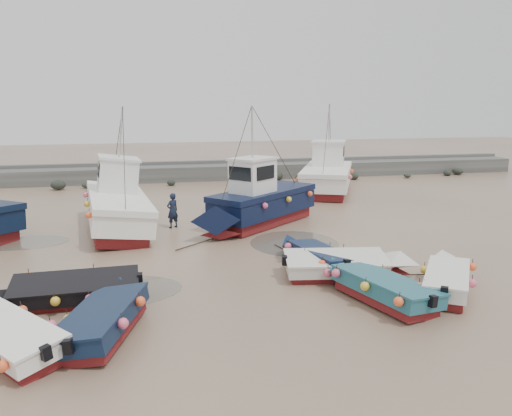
# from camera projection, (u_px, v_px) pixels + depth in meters

# --- Properties ---
(ground) EXTENTS (120.00, 120.00, 0.00)m
(ground) POSITION_uv_depth(u_px,v_px,m) (216.00, 264.00, 20.20)
(ground) COLOR #9D8065
(ground) RESTS_ON ground
(seawall) EXTENTS (60.00, 4.92, 1.50)m
(seawall) POSITION_uv_depth(u_px,v_px,m) (182.00, 173.00, 41.10)
(seawall) COLOR #60605B
(seawall) RESTS_ON ground
(puddle_a) EXTENTS (5.16, 5.16, 0.01)m
(puddle_a) POSITION_uv_depth(u_px,v_px,m) (108.00, 292.00, 17.31)
(puddle_a) COLOR #5A5247
(puddle_a) RESTS_ON ground
(puddle_b) EXTENTS (4.11, 4.11, 0.01)m
(puddle_b) POSITION_uv_depth(u_px,v_px,m) (294.00, 243.00, 23.19)
(puddle_b) COLOR #5A5247
(puddle_b) RESTS_ON ground
(puddle_c) EXTENTS (4.32, 4.32, 0.01)m
(puddle_c) POSITION_uv_depth(u_px,v_px,m) (21.00, 243.00, 23.25)
(puddle_c) COLOR #5A5247
(puddle_c) RESTS_ON ground
(puddle_d) EXTENTS (5.38, 5.38, 0.01)m
(puddle_d) POSITION_uv_depth(u_px,v_px,m) (247.00, 210.00, 30.09)
(puddle_d) COLOR #5A5247
(puddle_d) RESTS_ON ground
(dinghy_0) EXTENTS (4.50, 5.22, 1.43)m
(dinghy_0) POSITION_uv_depth(u_px,v_px,m) (2.00, 330.00, 13.23)
(dinghy_0) COLOR maroon
(dinghy_0) RESTS_ON ground
(dinghy_1) EXTENTS (2.98, 5.99, 1.43)m
(dinghy_1) POSITION_uv_depth(u_px,v_px,m) (108.00, 313.00, 14.27)
(dinghy_1) COLOR maroon
(dinghy_1) RESTS_ON ground
(dinghy_2) EXTENTS (2.97, 5.85, 1.43)m
(dinghy_2) POSITION_uv_depth(u_px,v_px,m) (377.00, 284.00, 16.57)
(dinghy_2) COLOR maroon
(dinghy_2) RESTS_ON ground
(dinghy_3) EXTENTS (3.83, 5.00, 1.43)m
(dinghy_3) POSITION_uv_depth(u_px,v_px,m) (448.00, 276.00, 17.31)
(dinghy_3) COLOR maroon
(dinghy_3) RESTS_ON ground
(dinghy_4) EXTENTS (6.36, 2.11, 1.43)m
(dinghy_4) POSITION_uv_depth(u_px,v_px,m) (64.00, 288.00, 16.17)
(dinghy_4) COLOR maroon
(dinghy_4) RESTS_ON ground
(dinghy_5) EXTENTS (6.06, 2.68, 1.43)m
(dinghy_5) POSITION_uv_depth(u_px,v_px,m) (345.00, 263.00, 18.65)
(dinghy_5) COLOR maroon
(dinghy_5) RESTS_ON ground
(dinghy_6) EXTENTS (2.30, 5.32, 1.43)m
(dinghy_6) POSITION_uv_depth(u_px,v_px,m) (315.00, 254.00, 19.74)
(dinghy_6) COLOR maroon
(dinghy_6) RESTS_ON ground
(cabin_boat_1) EXTENTS (4.03, 11.41, 6.22)m
(cabin_boat_1) POSITION_uv_depth(u_px,v_px,m) (113.00, 203.00, 25.80)
(cabin_boat_1) COLOR maroon
(cabin_boat_1) RESTS_ON ground
(cabin_boat_2) EXTENTS (8.21, 7.11, 6.22)m
(cabin_boat_2) POSITION_uv_depth(u_px,v_px,m) (257.00, 201.00, 26.01)
(cabin_boat_2) COLOR maroon
(cabin_boat_2) RESTS_ON ground
(cabin_boat_3) EXTENTS (6.46, 10.37, 6.22)m
(cabin_boat_3) POSITION_uv_depth(u_px,v_px,m) (328.00, 173.00, 35.99)
(cabin_boat_3) COLOR maroon
(cabin_boat_3) RESTS_ON ground
(person) EXTENTS (0.80, 0.73, 1.83)m
(person) POSITION_uv_depth(u_px,v_px,m) (173.00, 228.00, 25.99)
(person) COLOR #141D31
(person) RESTS_ON ground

